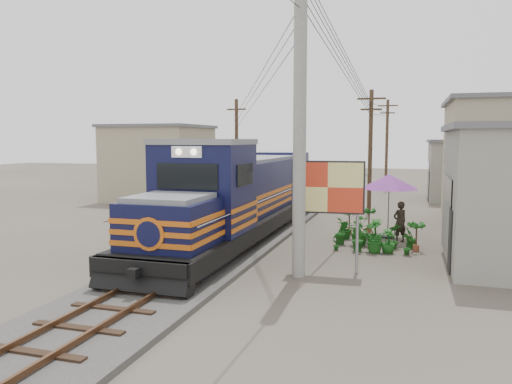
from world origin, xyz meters
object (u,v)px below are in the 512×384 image
(locomotive, at_px, (240,198))
(vendor, at_px, (400,222))
(market_umbrella, at_px, (389,182))
(billboard, at_px, (328,190))

(locomotive, height_order, vendor, locomotive)
(market_umbrella, bearing_deg, locomotive, -158.31)
(market_umbrella, bearing_deg, vendor, -56.95)
(locomotive, relative_size, vendor, 9.74)
(vendor, bearing_deg, billboard, 30.70)
(billboard, height_order, vendor, billboard)
(locomotive, xyz_separation_m, billboard, (4.24, -3.80, 0.84))
(locomotive, height_order, market_umbrella, locomotive)
(billboard, height_order, market_umbrella, billboard)
(locomotive, distance_m, market_umbrella, 6.35)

